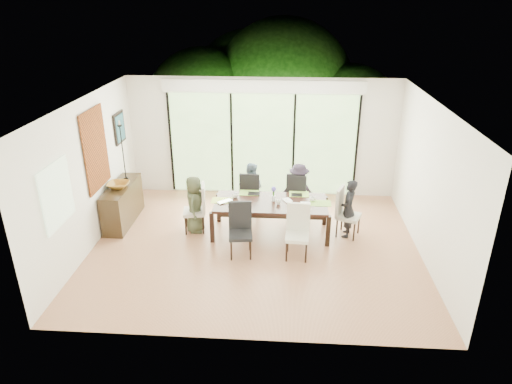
# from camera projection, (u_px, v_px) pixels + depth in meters

# --- Properties ---
(floor) EXTENTS (6.00, 5.00, 0.01)m
(floor) POSITION_uv_depth(u_px,v_px,m) (255.00, 247.00, 8.51)
(floor) COLOR #93573B
(floor) RESTS_ON ground
(ceiling) EXTENTS (6.00, 5.00, 0.01)m
(ceiling) POSITION_uv_depth(u_px,v_px,m) (255.00, 102.00, 7.43)
(ceiling) COLOR white
(ceiling) RESTS_ON wall_back
(wall_back) EXTENTS (6.00, 0.02, 2.70)m
(wall_back) POSITION_uv_depth(u_px,v_px,m) (263.00, 138.00, 10.26)
(wall_back) COLOR white
(wall_back) RESTS_ON floor
(wall_front) EXTENTS (6.00, 0.02, 2.70)m
(wall_front) POSITION_uv_depth(u_px,v_px,m) (241.00, 255.00, 5.67)
(wall_front) COLOR white
(wall_front) RESTS_ON floor
(wall_left) EXTENTS (0.02, 5.00, 2.70)m
(wall_left) POSITION_uv_depth(u_px,v_px,m) (87.00, 175.00, 8.16)
(wall_left) COLOR white
(wall_left) RESTS_ON floor
(wall_right) EXTENTS (0.02, 5.00, 2.70)m
(wall_right) POSITION_uv_depth(u_px,v_px,m) (431.00, 184.00, 7.78)
(wall_right) COLOR beige
(wall_right) RESTS_ON floor
(glass_doors) EXTENTS (4.20, 0.02, 2.30)m
(glass_doors) POSITION_uv_depth(u_px,v_px,m) (263.00, 145.00, 10.29)
(glass_doors) COLOR #598C3F
(glass_doors) RESTS_ON wall_back
(blinds_header) EXTENTS (4.40, 0.06, 0.28)m
(blinds_header) POSITION_uv_depth(u_px,v_px,m) (263.00, 87.00, 9.76)
(blinds_header) COLOR white
(blinds_header) RESTS_ON wall_back
(mullion_a) EXTENTS (0.05, 0.04, 2.30)m
(mullion_a) POSITION_uv_depth(u_px,v_px,m) (171.00, 143.00, 10.41)
(mullion_a) COLOR black
(mullion_a) RESTS_ON wall_back
(mullion_b) EXTENTS (0.05, 0.04, 2.30)m
(mullion_b) POSITION_uv_depth(u_px,v_px,m) (232.00, 144.00, 10.32)
(mullion_b) COLOR black
(mullion_b) RESTS_ON wall_back
(mullion_c) EXTENTS (0.05, 0.04, 2.30)m
(mullion_c) POSITION_uv_depth(u_px,v_px,m) (294.00, 145.00, 10.23)
(mullion_c) COLOR black
(mullion_c) RESTS_ON wall_back
(mullion_d) EXTENTS (0.05, 0.04, 2.30)m
(mullion_d) POSITION_uv_depth(u_px,v_px,m) (357.00, 147.00, 10.15)
(mullion_d) COLOR black
(mullion_d) RESTS_ON wall_back
(side_window) EXTENTS (0.02, 0.90, 1.00)m
(side_window) POSITION_uv_depth(u_px,v_px,m) (57.00, 195.00, 7.00)
(side_window) COLOR #8CAD7F
(side_window) RESTS_ON wall_left
(deck) EXTENTS (6.00, 1.80, 0.10)m
(deck) POSITION_uv_depth(u_px,v_px,m) (264.00, 180.00, 11.64)
(deck) COLOR brown
(deck) RESTS_ON ground
(rail_top) EXTENTS (6.00, 0.08, 0.06)m
(rail_top) POSITION_uv_depth(u_px,v_px,m) (266.00, 148.00, 12.13)
(rail_top) COLOR brown
(rail_top) RESTS_ON deck
(foliage_left) EXTENTS (3.20, 3.20, 3.20)m
(foliage_left) POSITION_uv_depth(u_px,v_px,m) (204.00, 105.00, 12.80)
(foliage_left) COLOR #14380F
(foliage_left) RESTS_ON ground
(foliage_mid) EXTENTS (4.00, 4.00, 4.00)m
(foliage_mid) POSITION_uv_depth(u_px,v_px,m) (283.00, 89.00, 13.06)
(foliage_mid) COLOR #14380F
(foliage_mid) RESTS_ON ground
(foliage_right) EXTENTS (2.80, 2.80, 2.80)m
(foliage_right) POSITION_uv_depth(u_px,v_px,m) (348.00, 116.00, 12.44)
(foliage_right) COLOR #14380F
(foliage_right) RESTS_ON ground
(foliage_far) EXTENTS (3.60, 3.60, 3.60)m
(foliage_far) POSITION_uv_depth(u_px,v_px,m) (250.00, 91.00, 13.84)
(foliage_far) COLOR #14380F
(foliage_far) RESTS_ON ground
(table_top) EXTENTS (2.14, 0.98, 0.05)m
(table_top) POSITION_uv_depth(u_px,v_px,m) (271.00, 203.00, 8.74)
(table_top) COLOR black
(table_top) RESTS_ON floor
(table_apron) EXTENTS (1.96, 0.80, 0.09)m
(table_apron) POSITION_uv_depth(u_px,v_px,m) (271.00, 207.00, 8.77)
(table_apron) COLOR black
(table_apron) RESTS_ON floor
(table_leg_fl) EXTENTS (0.08, 0.08, 0.62)m
(table_leg_fl) POSITION_uv_depth(u_px,v_px,m) (212.00, 227.00, 8.55)
(table_leg_fl) COLOR black
(table_leg_fl) RESTS_ON floor
(table_leg_fr) EXTENTS (0.08, 0.08, 0.62)m
(table_leg_fr) POSITION_uv_depth(u_px,v_px,m) (328.00, 231.00, 8.42)
(table_leg_fr) COLOR black
(table_leg_fr) RESTS_ON floor
(table_leg_bl) EXTENTS (0.08, 0.08, 0.62)m
(table_leg_bl) POSITION_uv_depth(u_px,v_px,m) (219.00, 208.00, 9.34)
(table_leg_bl) COLOR black
(table_leg_bl) RESTS_ON floor
(table_leg_br) EXTENTS (0.08, 0.08, 0.62)m
(table_leg_br) POSITION_uv_depth(u_px,v_px,m) (325.00, 211.00, 9.20)
(table_leg_br) COLOR black
(table_leg_br) RESTS_ON floor
(chair_left_end) EXTENTS (0.47, 0.47, 0.98)m
(chair_left_end) POSITION_uv_depth(u_px,v_px,m) (194.00, 208.00, 8.89)
(chair_left_end) COLOR beige
(chair_left_end) RESTS_ON floor
(chair_right_end) EXTENTS (0.54, 0.54, 0.98)m
(chair_right_end) POSITION_uv_depth(u_px,v_px,m) (349.00, 213.00, 8.71)
(chair_right_end) COLOR beige
(chair_right_end) RESTS_ON floor
(chair_far_left) EXTENTS (0.44, 0.44, 0.98)m
(chair_far_left) POSITION_uv_depth(u_px,v_px,m) (251.00, 192.00, 9.61)
(chair_far_left) COLOR black
(chair_far_left) RESTS_ON floor
(chair_far_right) EXTENTS (0.51, 0.51, 0.98)m
(chair_far_right) POSITION_uv_depth(u_px,v_px,m) (298.00, 193.00, 9.54)
(chair_far_right) COLOR black
(chair_far_right) RESTS_ON floor
(chair_near_left) EXTENTS (0.46, 0.46, 0.98)m
(chair_near_left) POSITION_uv_depth(u_px,v_px,m) (240.00, 231.00, 8.04)
(chair_near_left) COLOR black
(chair_near_left) RESTS_ON floor
(chair_near_right) EXTENTS (0.44, 0.44, 0.98)m
(chair_near_right) POSITION_uv_depth(u_px,v_px,m) (297.00, 233.00, 7.98)
(chair_near_right) COLOR silver
(chair_near_right) RESTS_ON floor
(person_left_end) EXTENTS (0.36, 0.55, 1.15)m
(person_left_end) POSITION_uv_depth(u_px,v_px,m) (195.00, 204.00, 8.86)
(person_left_end) COLOR #3F472F
(person_left_end) RESTS_ON floor
(person_right_end) EXTENTS (0.43, 0.59, 1.15)m
(person_right_end) POSITION_uv_depth(u_px,v_px,m) (348.00, 209.00, 8.68)
(person_right_end) COLOR black
(person_right_end) RESTS_ON floor
(person_far_left) EXTENTS (0.61, 0.46, 1.15)m
(person_far_left) POSITION_uv_depth(u_px,v_px,m) (251.00, 189.00, 9.55)
(person_far_left) COLOR slate
(person_far_left) RESTS_ON floor
(person_far_right) EXTENTS (0.60, 0.45, 1.15)m
(person_far_right) POSITION_uv_depth(u_px,v_px,m) (299.00, 190.00, 9.49)
(person_far_right) COLOR #251D2C
(person_far_right) RESTS_ON floor
(placemat_left) EXTENTS (0.39, 0.29, 0.01)m
(placemat_left) POSITION_uv_depth(u_px,v_px,m) (222.00, 200.00, 8.79)
(placemat_left) COLOR #A6BD43
(placemat_left) RESTS_ON table_top
(placemat_right) EXTENTS (0.39, 0.29, 0.01)m
(placemat_right) POSITION_uv_depth(u_px,v_px,m) (321.00, 203.00, 8.67)
(placemat_right) COLOR #75A43A
(placemat_right) RESTS_ON table_top
(placemat_far_l) EXTENTS (0.39, 0.29, 0.01)m
(placemat_far_l) POSITION_uv_depth(u_px,v_px,m) (249.00, 193.00, 9.12)
(placemat_far_l) COLOR #77A53B
(placemat_far_l) RESTS_ON table_top
(placemat_far_r) EXTENTS (0.39, 0.29, 0.01)m
(placemat_far_r) POSITION_uv_depth(u_px,v_px,m) (299.00, 194.00, 9.06)
(placemat_far_r) COLOR #8BBC43
(placemat_far_r) RESTS_ON table_top
(placemat_paper) EXTENTS (0.39, 0.29, 0.01)m
(placemat_paper) POSITION_uv_depth(u_px,v_px,m) (241.00, 208.00, 8.49)
(placemat_paper) COLOR white
(placemat_paper) RESTS_ON table_top
(tablet_far_l) EXTENTS (0.23, 0.16, 0.01)m
(tablet_far_l) POSITION_uv_depth(u_px,v_px,m) (254.00, 194.00, 9.07)
(tablet_far_l) COLOR black
(tablet_far_l) RESTS_ON table_top
(tablet_far_r) EXTENTS (0.21, 0.15, 0.01)m
(tablet_far_r) POSITION_uv_depth(u_px,v_px,m) (297.00, 195.00, 9.02)
(tablet_far_r) COLOR black
(tablet_far_r) RESTS_ON table_top
(papers) EXTENTS (0.27, 0.20, 0.00)m
(papers) POSITION_uv_depth(u_px,v_px,m) (308.00, 204.00, 8.64)
(papers) COLOR white
(papers) RESTS_ON table_top
(platter_base) EXTENTS (0.23, 0.23, 0.02)m
(platter_base) POSITION_uv_depth(u_px,v_px,m) (241.00, 207.00, 8.48)
(platter_base) COLOR white
(platter_base) RESTS_ON table_top
(platter_snacks) EXTENTS (0.18, 0.18, 0.01)m
(platter_snacks) POSITION_uv_depth(u_px,v_px,m) (241.00, 206.00, 8.48)
(platter_snacks) COLOR orange
(platter_snacks) RESTS_ON table_top
(vase) EXTENTS (0.07, 0.07, 0.11)m
(vase) POSITION_uv_depth(u_px,v_px,m) (273.00, 198.00, 8.75)
(vase) COLOR silver
(vase) RESTS_ON table_top
(hyacinth_stems) EXTENTS (0.04, 0.04, 0.14)m
(hyacinth_stems) POSITION_uv_depth(u_px,v_px,m) (274.00, 193.00, 8.71)
(hyacinth_stems) COLOR #337226
(hyacinth_stems) RESTS_ON table_top
(hyacinth_blooms) EXTENTS (0.10, 0.10, 0.10)m
(hyacinth_blooms) POSITION_uv_depth(u_px,v_px,m) (274.00, 189.00, 8.67)
(hyacinth_blooms) COLOR #6153D1
(hyacinth_blooms) RESTS_ON table_top
(laptop) EXTENTS (0.35, 0.34, 0.02)m
(laptop) POSITION_uv_depth(u_px,v_px,m) (226.00, 202.00, 8.69)
(laptop) COLOR silver
(laptop) RESTS_ON table_top
(cup_a) EXTENTS (0.12, 0.12, 0.09)m
(cup_a) POSITION_uv_depth(u_px,v_px,m) (235.00, 196.00, 8.89)
(cup_a) COLOR white
(cup_a) RESTS_ON table_top
(cup_b) EXTENTS (0.10, 0.10, 0.08)m
(cup_b) POSITION_uv_depth(u_px,v_px,m) (279.00, 202.00, 8.61)
(cup_b) COLOR white
(cup_b) RESTS_ON table_top
(cup_c) EXTENTS (0.11, 0.11, 0.09)m
(cup_c) POSITION_uv_depth(u_px,v_px,m) (313.00, 199.00, 8.76)
(cup_c) COLOR white
(cup_c) RESTS_ON table_top
(book) EXTENTS (0.22, 0.24, 0.02)m
(book) POSITION_uv_depth(u_px,v_px,m) (284.00, 201.00, 8.76)
(book) COLOR white
(book) RESTS_ON table_top
(sideboard) EXTENTS (0.40, 1.43, 0.81)m
(sideboard) POSITION_uv_depth(u_px,v_px,m) (123.00, 204.00, 9.27)
(sideboard) COLOR black
(sideboard) RESTS_ON floor
(bowl) EXTENTS (0.43, 0.43, 0.10)m
(bowl) POSITION_uv_depth(u_px,v_px,m) (118.00, 185.00, 9.00)
(bowl) COLOR #8C5F1E
(bowl) RESTS_ON sideboard
(candlestick_base) EXTENTS (0.09, 0.09, 0.04)m
(candlestick_base) POSITION_uv_depth(u_px,v_px,m) (126.00, 178.00, 9.43)
(candlestick_base) COLOR black
(candlestick_base) RESTS_ON sideboard
(candlestick_shaft) EXTENTS (0.02, 0.02, 1.12)m
(candlestick_shaft) POSITION_uv_depth(u_px,v_px,m) (123.00, 152.00, 9.20)
(candlestick_shaft) COLOR black
(candlestick_shaft) RESTS_ON sideboard
(candlestick_pan) EXTENTS (0.09, 0.09, 0.03)m
(candlestick_pan) POSITION_uv_depth(u_px,v_px,m) (120.00, 126.00, 8.98)
(candlestick_pan) COLOR black
(candlestick_pan) RESTS_ON sideboard
(candle) EXTENTS (0.03, 0.03, 0.09)m
(candle) POSITION_uv_depth(u_px,v_px,m) (119.00, 123.00, 8.96)
(candle) COLOR silver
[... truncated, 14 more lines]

